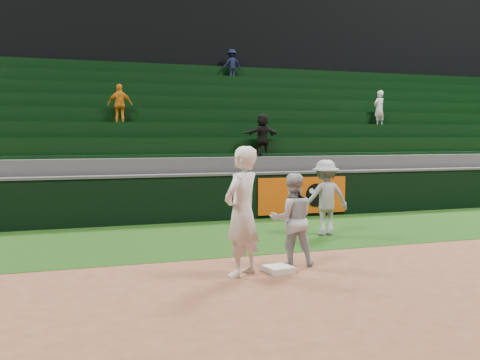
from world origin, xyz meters
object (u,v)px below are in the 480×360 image
object	(u,v)px
first_baseman	(242,211)
base_coach	(325,198)
baserunner	(292,220)
first_base	(278,269)

from	to	relation	value
first_baseman	base_coach	bearing A→B (deg)	-174.08
baserunner	first_base	bearing A→B (deg)	50.98
first_baseman	base_coach	world-z (taller)	first_baseman
first_baseman	first_base	bearing A→B (deg)	145.32
first_base	base_coach	bearing A→B (deg)	50.42
first_base	baserunner	distance (m)	0.91
first_base	base_coach	world-z (taller)	base_coach
first_base	first_baseman	size ratio (longest dim) A/B	0.20
first_base	baserunner	world-z (taller)	baserunner
first_base	baserunner	bearing A→B (deg)	41.40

